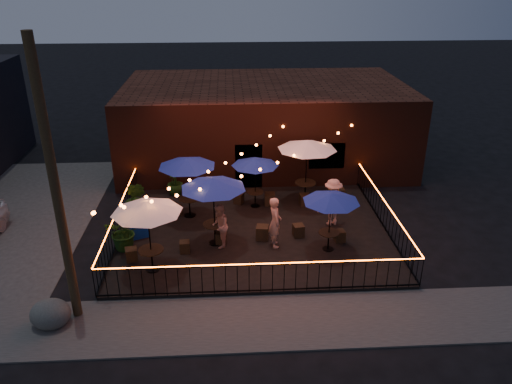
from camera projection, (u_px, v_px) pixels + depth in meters
The scene contains 35 objects.
ground at pixel (257, 261), 17.25m from camera, with size 110.00×110.00×0.00m, color black.
patio at pixel (254, 232), 19.04m from camera, with size 10.00×8.00×0.15m, color black.
sidewalk at pixel (264, 322), 14.29m from camera, with size 18.00×2.50×0.05m, color #3C3A37.
brick_building at pixel (265, 123), 25.56m from camera, with size 14.00×8.00×4.00m.
utility_pole at pixel (56, 191), 12.95m from camera, with size 0.26×0.26×8.00m, color #332715.
fence_front at pixel (261, 278), 15.16m from camera, with size 10.00×0.04×1.04m.
fence_left at pixel (120, 222), 18.53m from camera, with size 0.04×8.00×1.04m.
fence_right at pixel (384, 214), 19.06m from camera, with size 0.04×8.00×1.04m.
festoon_lights at pixel (226, 176), 17.70m from camera, with size 10.02×8.72×1.32m.
cafe_table_0 at pixel (147, 208), 15.58m from camera, with size 2.74×2.74×2.49m.
cafe_table_1 at pixel (187, 163), 19.16m from camera, with size 2.94×2.94×2.49m.
cafe_table_2 at pixel (213, 184), 17.14m from camera, with size 2.87×2.87×2.55m.
cafe_table_3 at pixel (255, 162), 20.09m from camera, with size 2.02×2.02×2.14m.
cafe_table_4 at pixel (331, 198), 16.89m from camera, with size 2.61×2.61×2.18m.
cafe_table_5 at pixel (307, 146), 20.39m from camera, with size 3.10×3.10×2.72m.
bistro_chair_0 at pixel (132, 255), 16.94m from camera, with size 0.39×0.39×0.46m, color black.
bistro_chair_1 at pixel (185, 247), 17.46m from camera, with size 0.35×0.35×0.41m, color black.
bistro_chair_2 at pixel (152, 212), 19.96m from camera, with size 0.35×0.35×0.41m, color black.
bistro_chair_3 at pixel (177, 210), 20.13m from camera, with size 0.34×0.34×0.40m, color black.
bistro_chair_4 at pixel (221, 238), 18.00m from camera, with size 0.38×0.38×0.44m, color black.
bistro_chair_5 at pixel (262, 232), 18.29m from camera, with size 0.44×0.44×0.52m, color black.
bistro_chair_6 at pixel (239, 199), 21.07m from camera, with size 0.35×0.35×0.42m, color black.
bistro_chair_7 at pixel (270, 199), 20.95m from camera, with size 0.43×0.43×0.51m, color black.
bistro_chair_8 at pixel (298, 230), 18.49m from camera, with size 0.39×0.39×0.46m, color black.
bistro_chair_9 at pixel (340, 236), 18.16m from camera, with size 0.36×0.36×0.42m, color black.
bistro_chair_10 at pixel (305, 200), 20.87m from camera, with size 0.42×0.42×0.50m, color black.
bistro_chair_11 at pixel (339, 194), 21.44m from camera, with size 0.41×0.41×0.48m, color black.
patron_a at pixel (275, 222), 17.57m from camera, with size 0.69×0.45×1.88m, color tan.
patron_b at pixel (219, 226), 17.57m from camera, with size 0.79×0.61×1.62m, color tan.
patron_c at pixel (333, 202), 19.05m from camera, with size 1.22×0.70×1.88m, color beige.
potted_shrub_a at pixel (125, 232), 17.48m from camera, with size 1.23×1.07×1.37m, color #0C3C0E.
potted_shrub_b at pixel (136, 199), 19.69m from camera, with size 0.85×0.69×1.55m, color #1A3C0E.
potted_shrub_c at pixel (175, 181), 21.73m from camera, with size 0.69×0.69×1.23m, color #12340B.
cooler at pixel (139, 226), 18.36m from camera, with size 0.77×0.68×0.85m.
boulder at pixel (50, 314), 14.02m from camera, with size 1.00×0.85×0.78m, color #484944.
Camera 1 is at (-0.90, -14.69, 9.31)m, focal length 35.00 mm.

